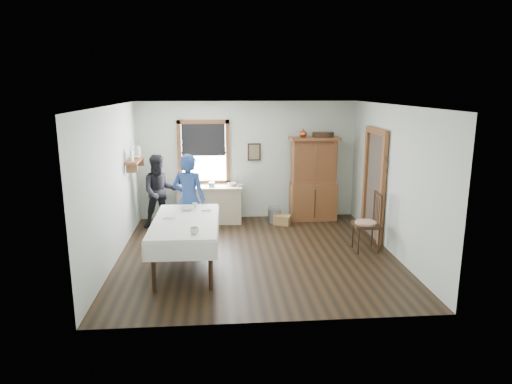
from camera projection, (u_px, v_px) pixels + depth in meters
room at (257, 183)px, 8.10m from camera, size 5.01×5.01×2.70m
window at (204, 149)px, 10.35m from camera, size 1.18×0.07×1.48m
doorway at (375, 181)px, 9.16m from camera, size 0.09×1.14×2.22m
wall_shelf at (135, 159)px, 9.35m from camera, size 0.24×1.00×0.44m
framed_picture at (254, 152)px, 10.45m from camera, size 0.30×0.04×0.40m
rug_beater at (386, 158)px, 8.50m from camera, size 0.01×0.27×0.27m
work_counter at (210, 204)px, 10.32m from camera, size 1.50×0.65×0.84m
china_hutch at (313, 179)px, 10.43m from camera, size 1.13×0.56×1.91m
dining_table at (186, 244)px, 7.69m from camera, size 1.14×2.13×0.84m
spindle_chair at (366, 222)px, 8.47m from camera, size 0.54×0.54×1.11m
pail at (275, 215)px, 10.35m from camera, size 0.34×0.34×0.32m
wicker_basket at (282, 220)px, 10.20m from camera, size 0.42×0.37×0.21m
woman_blue at (189, 203)px, 8.75m from camera, size 0.69×0.55×1.66m
figure_dark at (160, 194)px, 9.85m from camera, size 0.83×0.70×1.49m
table_cup_a at (194, 231)px, 6.85m from camera, size 0.17×0.17×0.10m
table_cup_b at (195, 205)px, 8.35m from camera, size 0.12×0.12×0.10m
table_bowl at (187, 209)px, 8.18m from camera, size 0.28×0.28×0.06m
counter_book at (235, 186)px, 10.22m from camera, size 0.26×0.28×0.02m
counter_bowl at (232, 184)px, 10.27m from camera, size 0.27×0.27×0.07m
shelf_bowl at (135, 157)px, 9.36m from camera, size 0.22×0.22×0.05m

